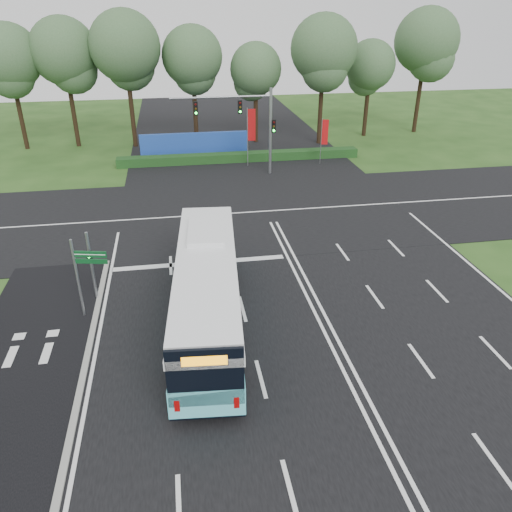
{
  "coord_description": "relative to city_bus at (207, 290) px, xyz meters",
  "views": [
    {
      "loc": [
        -5.98,
        -19.77,
        13.03
      ],
      "look_at": [
        -2.32,
        2.0,
        1.77
      ],
      "focal_mm": 35.0,
      "sensor_mm": 36.0,
      "label": 1
    }
  ],
  "objects": [
    {
      "name": "road_main",
      "position": [
        4.97,
        0.96,
        -1.79
      ],
      "size": [
        20.0,
        120.0,
        0.04
      ],
      "primitive_type": "cube",
      "color": "black",
      "rests_on": "ground"
    },
    {
      "name": "ground",
      "position": [
        4.97,
        0.96,
        -1.81
      ],
      "size": [
        120.0,
        120.0,
        0.0
      ],
      "primitive_type": "plane",
      "color": "#234617",
      "rests_on": "ground"
    },
    {
      "name": "pedestrian_signal",
      "position": [
        -5.27,
        3.15,
        0.13
      ],
      "size": [
        0.31,
        0.42,
        3.55
      ],
      "rotation": [
        0.0,
        0.0,
        0.17
      ],
      "color": "gray",
      "rests_on": "ground"
    },
    {
      "name": "banner_flag_mid",
      "position": [
        5.7,
        23.97,
        1.47
      ],
      "size": [
        0.75,
        0.12,
        5.06
      ],
      "rotation": [
        0.0,
        0.0,
        0.08
      ],
      "color": "gray",
      "rests_on": "ground"
    },
    {
      "name": "street_sign",
      "position": [
        -5.33,
        1.58,
        0.67
      ],
      "size": [
        1.5,
        0.4,
        3.92
      ],
      "rotation": [
        0.0,
        0.0,
        -0.21
      ],
      "color": "gray",
      "rests_on": "ground"
    },
    {
      "name": "bike_path",
      "position": [
        -7.53,
        -2.04,
        -1.78
      ],
      "size": [
        5.0,
        18.0,
        0.06
      ],
      "primitive_type": "cube",
      "color": "black",
      "rests_on": "ground"
    },
    {
      "name": "kerb_strip",
      "position": [
        -5.13,
        -2.04,
        -1.75
      ],
      "size": [
        0.25,
        18.0,
        0.12
      ],
      "primitive_type": "cube",
      "color": "gray",
      "rests_on": "ground"
    },
    {
      "name": "traffic_light_gantry",
      "position": [
        5.18,
        21.46,
        2.86
      ],
      "size": [
        8.41,
        0.28,
        7.0
      ],
      "color": "gray",
      "rests_on": "ground"
    },
    {
      "name": "hedge",
      "position": [
        4.97,
        25.46,
        -1.41
      ],
      "size": [
        22.0,
        1.2,
        0.8
      ],
      "primitive_type": "cube",
      "color": "#193A15",
      "rests_on": "ground"
    },
    {
      "name": "road_cross",
      "position": [
        4.97,
        12.96,
        -1.78
      ],
      "size": [
        120.0,
        14.0,
        0.05
      ],
      "primitive_type": "cube",
      "color": "black",
      "rests_on": "ground"
    },
    {
      "name": "banner_flag_right",
      "position": [
        12.14,
        23.34,
        0.86
      ],
      "size": [
        0.59,
        0.17,
        4.06
      ],
      "rotation": [
        0.0,
        0.0,
        -0.22
      ],
      "color": "gray",
      "rests_on": "ground"
    },
    {
      "name": "blue_hoarding",
      "position": [
        0.97,
        27.96,
        -0.71
      ],
      "size": [
        10.0,
        0.3,
        2.2
      ],
      "primitive_type": "cube",
      "color": "#1F46A9",
      "rests_on": "ground"
    },
    {
      "name": "city_bus",
      "position": [
        0.0,
        0.0,
        0.0
      ],
      "size": [
        3.67,
        12.67,
        3.59
      ],
      "rotation": [
        0.0,
        0.0,
        -0.09
      ],
      "color": "#64DCE9",
      "rests_on": "ground"
    },
    {
      "name": "eucalyptus_row",
      "position": [
        4.44,
        32.83,
        6.93
      ],
      "size": [
        47.54,
        9.77,
        12.8
      ],
      "color": "black",
      "rests_on": "ground"
    }
  ]
}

